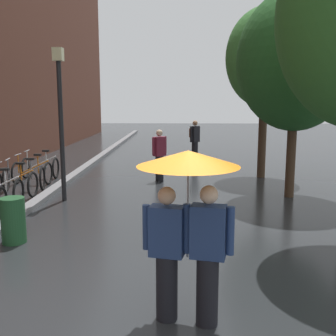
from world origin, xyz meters
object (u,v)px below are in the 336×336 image
Objects in this scene: street_lamp_post at (61,112)px; pedestrian_walking_midground at (195,141)px; parked_bicycle_4 at (14,183)px; litter_bin at (13,220)px; parked_bicycle_6 at (32,172)px; pedestrian_walking_far at (159,155)px; street_tree_1 at (296,61)px; street_tree_2 at (265,58)px; parked_bicycle_5 at (24,178)px; parked_bicycle_7 at (41,167)px; couple_under_umbrella at (188,208)px.

pedestrian_walking_midground is at bearing 60.87° from street_lamp_post.
litter_bin is (1.41, -3.49, 0.05)m from parked_bicycle_4.
pedestrian_walking_far is at bearing 9.43° from parked_bicycle_6.
street_tree_1 is 0.97× the size of street_tree_2.
street_tree_2 is 4.78× the size of parked_bicycle_5.
litter_bin is (-6.04, -3.77, -3.17)m from street_tree_1.
parked_bicycle_7 is at bearing -146.15° from pedestrian_walking_midground.
parked_bicycle_6 is (-7.37, -1.43, -3.57)m from street_tree_2.
parked_bicycle_6 is (-0.13, 1.69, 0.00)m from parked_bicycle_4.
parked_bicycle_5 is at bearing 123.85° from couple_under_umbrella.
parked_bicycle_5 is 2.65m from street_lamp_post.
street_lamp_post is at bearing -119.13° from pedestrian_walking_midground.
couple_under_umbrella is 2.42× the size of litter_bin.
parked_bicycle_6 is (-0.10, 0.92, 0.00)m from parked_bicycle_5.
parked_bicycle_4 is 0.54× the size of couple_under_umbrella.
parked_bicycle_4 is at bearing -87.91° from parked_bicycle_5.
street_tree_1 reaches higher than street_lamp_post.
street_tree_2 is at bearing 10.99° from parked_bicycle_6.
parked_bicycle_4 is at bearing -85.62° from parked_bicycle_7.
parked_bicycle_6 is 0.67× the size of pedestrian_walking_far.
parked_bicycle_6 is at bearing -169.01° from street_tree_2.
parked_bicycle_4 reaches higher than litter_bin.
street_tree_1 is 7.80m from litter_bin.
street_tree_2 is 8.31m from parked_bicycle_6.
street_tree_2 is 6.94m from street_lamp_post.
pedestrian_walking_midground is (5.07, 6.20, 0.56)m from parked_bicycle_4.
pedestrian_walking_midground reaches higher than parked_bicycle_7.
couple_under_umbrella is 4.20m from litter_bin.
street_tree_1 is 4.88× the size of parked_bicycle_6.
parked_bicycle_5 is at bearing 92.09° from parked_bicycle_4.
street_tree_2 reaches higher than couple_under_umbrella.
street_tree_1 is 8.12m from parked_bicycle_4.
couple_under_umbrella is at bearing -39.39° from litter_bin.
pedestrian_walking_midground is (5.21, 4.50, 0.56)m from parked_bicycle_6.
street_tree_1 is 2.87m from street_tree_2.
parked_bicycle_6 is at bearing 127.99° from street_lamp_post.
parked_bicycle_7 is 0.65× the size of pedestrian_walking_far.
street_tree_1 is 6.91m from pedestrian_walking_midground.
parked_bicycle_4 is at bearing 126.91° from couple_under_umbrella.
parked_bicycle_6 is 6.91m from pedestrian_walking_midground.
street_lamp_post is at bearing -52.01° from parked_bicycle_6.
parked_bicycle_6 is at bearing 169.47° from street_tree_1.
parked_bicycle_4 is 0.77m from parked_bicycle_5.
street_lamp_post reaches higher than parked_bicycle_5.
parked_bicycle_5 is 0.30× the size of street_lamp_post.
pedestrian_walking_midground reaches higher than parked_bicycle_6.
parked_bicycle_4 is 0.66× the size of pedestrian_walking_far.
couple_under_umbrella reaches higher than parked_bicycle_6.
street_tree_2 is at bearing 17.95° from parked_bicycle_5.
parked_bicycle_4 is at bearing -129.31° from pedestrian_walking_midground.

